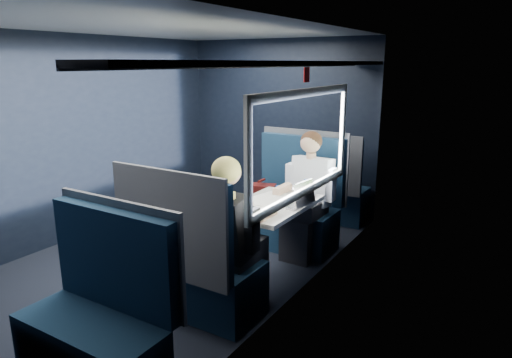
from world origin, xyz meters
The scene contains 13 objects.
ground centered at (0.00, 0.00, -0.01)m, with size 2.80×4.20×0.01m, color black.
room_shell centered at (0.02, 0.00, 1.48)m, with size 3.00×4.40×2.40m.
table centered at (1.03, 0.00, 0.66)m, with size 0.62×1.00×0.74m.
seat_bay_near centered at (0.84, 0.87, 0.42)m, with size 1.04×0.62×1.26m.
seat_bay_far centered at (0.85, -0.87, 0.41)m, with size 1.04×0.62×1.26m.
seat_row_front centered at (0.85, 1.80, 0.41)m, with size 1.04×0.51×1.16m.
seat_row_back centered at (0.85, -1.80, 0.41)m, with size 1.04×0.51×1.16m.
man centered at (1.10, 0.70, 0.72)m, with size 0.53×0.56×1.32m.
woman centered at (1.10, -0.71, 0.73)m, with size 0.53×0.56×1.32m.
papers centered at (1.03, 0.00, 0.74)m, with size 0.48×0.69×0.01m, color white.
laptop centered at (1.30, 0.07, 0.80)m, with size 0.27×0.34×0.23m.
bottle_small centered at (1.30, 0.22, 0.83)m, with size 0.06×0.06×0.21m.
cup centered at (1.24, 0.42, 0.79)m, with size 0.08×0.08×0.10m, color white.
Camera 1 is at (3.01, -3.45, 1.99)m, focal length 32.00 mm.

